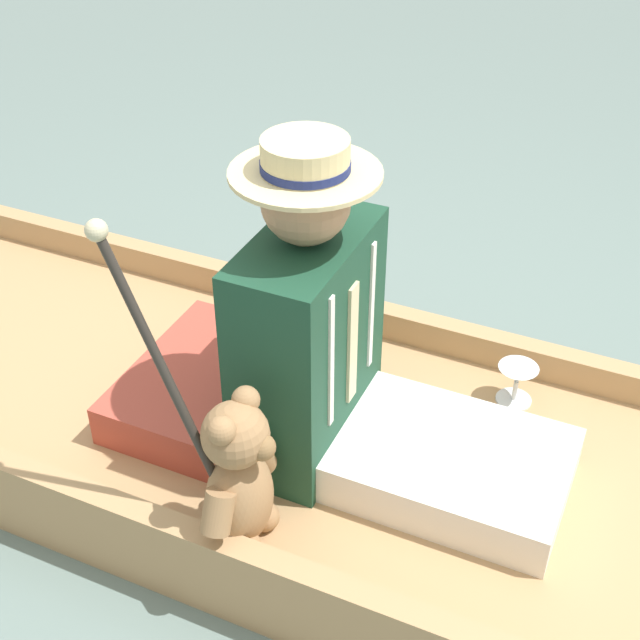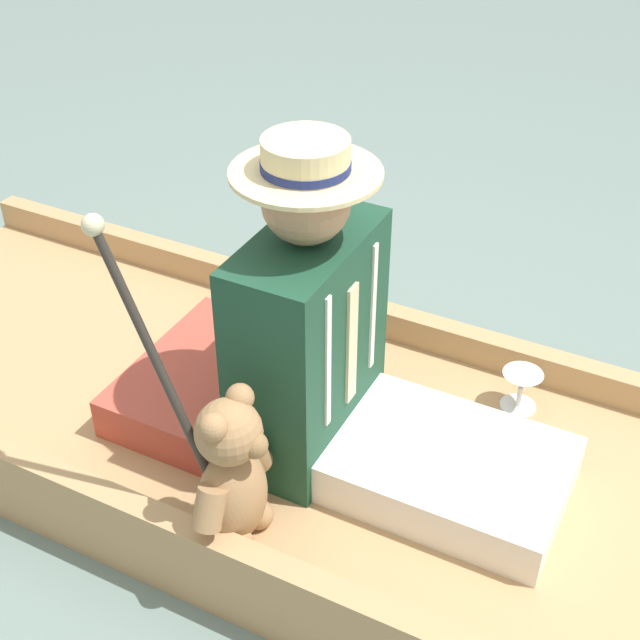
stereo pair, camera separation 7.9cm
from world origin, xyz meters
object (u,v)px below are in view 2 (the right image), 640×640
(seated_person, at_px, (345,360))
(teddy_bear, at_px, (233,475))
(walking_cane, at_px, (158,365))
(wine_glass, at_px, (522,383))

(seated_person, xyz_separation_m, teddy_bear, (0.35, -0.09, -0.10))
(seated_person, relative_size, walking_cane, 1.06)
(seated_person, relative_size, teddy_bear, 2.06)
(wine_glass, height_order, walking_cane, walking_cane)
(walking_cane, bearing_deg, teddy_bear, 100.17)
(teddy_bear, xyz_separation_m, walking_cane, (0.03, -0.14, 0.26))
(seated_person, bearing_deg, teddy_bear, -16.18)
(wine_glass, xyz_separation_m, walking_cane, (0.73, -0.57, 0.37))
(walking_cane, bearing_deg, wine_glass, 141.77)
(wine_glass, distance_m, walking_cane, 0.99)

